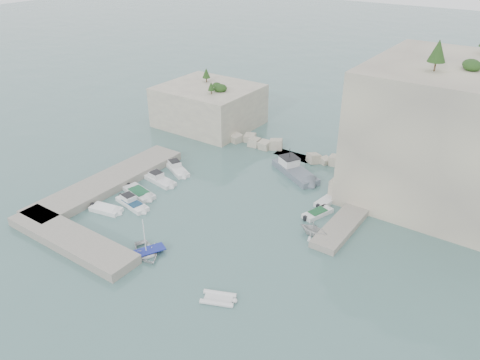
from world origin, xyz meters
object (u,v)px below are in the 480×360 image
Objects in this scene: motorboat_c at (139,194)px; work_boat at (295,175)px; rowboat at (147,255)px; tender_east_a at (313,235)px; inflatable_dinghy at (218,300)px; tender_east_b at (317,215)px; motorboat_e at (106,211)px; motorboat_b at (160,182)px; tender_east_c at (327,202)px; tender_east_d at (346,197)px; motorboat_d at (133,206)px; motorboat_a at (177,171)px.

work_boat is (14.12, 16.86, 0.00)m from motorboat_c.
tender_east_a is at bearing -17.62° from rowboat.
inflatable_dinghy is 27.61m from work_boat.
tender_east_b is (21.66, 8.93, 0.00)m from motorboat_c.
motorboat_e and tender_east_b have the same top height.
motorboat_b is 19.12m from work_boat.
motorboat_b is 1.25× the size of tender_east_c.
inflatable_dinghy is at bearing -164.13° from tender_east_b.
tender_east_d reaches higher than motorboat_e.
motorboat_b is at bearing 94.43° from tender_east_a.
motorboat_d is at bearing 134.67° from tender_east_c.
inflatable_dinghy is 14.93m from tender_east_a.
motorboat_d is 3.27m from motorboat_e.
motorboat_c is at bearing -101.06° from work_boat.
tender_east_a is at bearing -140.72° from tender_east_b.
rowboat is 21.14m from tender_east_b.
tender_east_a is 4.43m from tender_east_b.
tender_east_d is at bearing 62.30° from inflatable_dinghy.
tender_east_b is 1.00× the size of tender_east_c.
tender_east_d is at bearing 8.49° from tender_east_b.
motorboat_c is at bearing -60.49° from motorboat_a.
work_boat is (3.94, 25.69, 0.00)m from rowboat.
rowboat is 23.95m from tender_east_c.
motorboat_c is (0.52, -8.04, 0.00)m from motorboat_a.
rowboat reaches higher than motorboat_c.
tender_east_c is (0.53, 22.33, 0.00)m from inflatable_dinghy.
motorboat_a reaches higher than motorboat_c.
work_boat is at bearing 39.76° from tender_east_a.
motorboat_b is 1.60× the size of inflatable_dinghy.
motorboat_e is (0.21, -13.36, 0.00)m from motorboat_a.
motorboat_c and motorboat_e have the same top height.
motorboat_a is at bearing 104.04° from motorboat_b.
tender_east_d is (1.46, 2.59, 0.00)m from tender_east_c.
motorboat_e is at bearing -80.97° from motorboat_c.
tender_east_b is 6.15m from tender_east_d.
rowboat is 0.99× the size of tender_east_c.
motorboat_d is at bearing 138.18° from tender_east_b.
tender_east_b is 0.48× the size of work_boat.
rowboat reaches higher than motorboat_e.
rowboat is at bearing -31.78° from motorboat_a.
tender_east_a is at bearing 11.79° from motorboat_e.
tender_east_b is 10.95m from work_boat.
tender_east_a is (2.47, 14.72, 0.00)m from inflatable_dinghy.
work_boat is (-6.63, 26.80, 0.00)m from inflatable_dinghy.
motorboat_c and tender_east_b have the same top height.
tender_east_c is at bearing 37.14° from motorboat_a.
motorboat_c is at bearing 129.44° from motorboat_d.
motorboat_d is at bearing 111.35° from tender_east_a.
motorboat_a is 1.07× the size of motorboat_b.
motorboat_a is 1.34× the size of tender_east_b.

